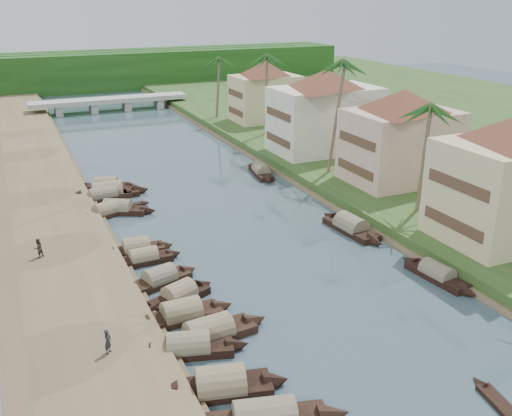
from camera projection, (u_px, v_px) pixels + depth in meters
name	position (u px, v px, depth m)	size (l,w,h in m)	color
ground	(293.00, 281.00, 42.41)	(220.00, 220.00, 0.00)	#394C55
left_bank	(42.00, 218.00, 53.26)	(10.00, 180.00, 0.80)	brown
right_bank	(358.00, 171.00, 66.54)	(16.00, 180.00, 1.20)	#26451B
treeline	(85.00, 71.00, 126.49)	(120.00, 14.00, 8.00)	#133E10
bridge	(110.00, 102.00, 103.35)	(28.00, 4.00, 2.40)	#A2A297
building_mid	(401.00, 135.00, 59.84)	(14.11, 14.11, 9.70)	beige
building_far	(325.00, 110.00, 71.34)	(15.59, 15.59, 10.20)	white
building_distant	(265.00, 91.00, 88.99)	(12.62, 12.62, 9.20)	#CBB488
sampan_1	(221.00, 386.00, 30.35)	(7.88, 3.47, 2.28)	black
sampan_2	(209.00, 334.00, 35.07)	(8.47, 2.55, 2.20)	black
sampan_3	(189.00, 348.00, 33.67)	(7.53, 3.46, 2.02)	black
sampan_4	(182.00, 315.00, 37.15)	(7.39, 1.95, 2.11)	black
sampan_5	(179.00, 296.00, 39.47)	(6.25, 3.79, 2.00)	black
sampan_6	(160.00, 279.00, 41.74)	(6.67, 3.30, 1.99)	black
sampan_7	(144.00, 259.00, 45.05)	(6.37, 1.58, 1.76)	black
sampan_8	(137.00, 249.00, 46.71)	(6.31, 1.88, 1.98)	black
sampan_9	(118.00, 209.00, 55.43)	(7.47, 5.00, 1.98)	black
sampan_10	(107.00, 212.00, 54.71)	(7.05, 3.65, 1.96)	black
sampan_11	(108.00, 193.00, 59.80)	(9.02, 2.54, 2.52)	black
sampan_12	(103.00, 196.00, 58.91)	(8.07, 2.19, 1.94)	black
sampan_13	(106.00, 186.00, 62.09)	(7.23, 3.85, 1.99)	black
sampan_14	(437.00, 275.00, 42.47)	(2.15, 7.48, 1.84)	black
sampan_15	(351.00, 227.00, 51.03)	(2.51, 8.68, 2.28)	black
sampan_16	(261.00, 172.00, 67.07)	(2.70, 8.09, 1.98)	black
canoe_0	(509.00, 414.00, 28.80)	(1.86, 6.30, 0.83)	black
canoe_1	(213.00, 335.00, 35.48)	(5.17, 1.64, 0.82)	black
canoe_2	(127.00, 207.00, 56.88)	(4.93, 1.58, 0.71)	black
palm_1	(428.00, 109.00, 49.64)	(3.20, 3.20, 11.19)	brown
palm_2	(336.00, 65.00, 60.33)	(3.20, 3.20, 13.59)	brown
palm_3	(266.00, 58.00, 77.87)	(3.20, 3.20, 12.47)	brown
palm_7	(216.00, 60.00, 89.94)	(3.20, 3.20, 10.83)	brown
tree_6	(358.00, 106.00, 73.46)	(4.88, 4.88, 7.32)	#4F3F2D
person_near	(108.00, 341.00, 32.29)	(0.55, 0.36, 1.51)	#282830
person_far	(38.00, 248.00, 44.11)	(0.75, 0.59, 1.55)	#393628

